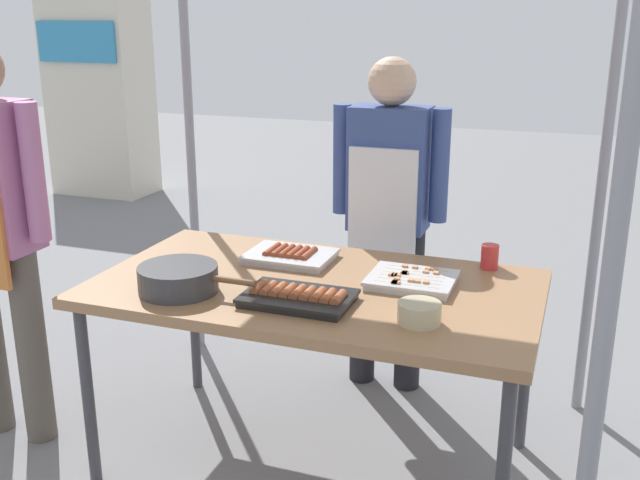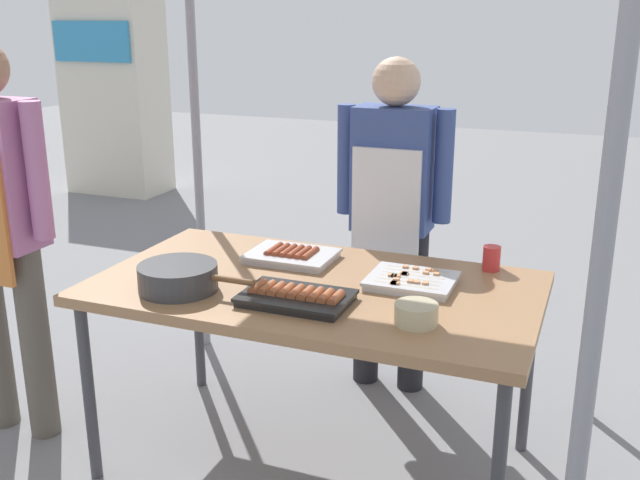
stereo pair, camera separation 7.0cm
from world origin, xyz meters
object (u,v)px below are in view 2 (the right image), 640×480
at_px(drink_cup_near_edge, 491,258).
at_px(tray_pork_links, 296,297).
at_px(condiment_bowl, 416,314).
at_px(vendor_woman, 392,202).
at_px(tray_grilled_sausages, 292,255).
at_px(tray_meat_skewers, 412,281).
at_px(neighbor_stall_right, 115,98).
at_px(cooking_wok, 178,276).
at_px(stall_table, 315,297).

bearing_deg(drink_cup_near_edge, tray_pork_links, -133.99).
distance_m(condiment_bowl, vendor_woman, 1.02).
distance_m(tray_grilled_sausages, tray_pork_links, 0.45).
bearing_deg(condiment_bowl, tray_meat_skewers, 107.06).
bearing_deg(neighbor_stall_right, tray_meat_skewers, -42.17).
bearing_deg(cooking_wok, drink_cup_near_edge, 31.94).
height_order(cooking_wok, drink_cup_near_edge, same).
height_order(tray_pork_links, neighbor_stall_right, neighbor_stall_right).
xyz_separation_m(stall_table, tray_grilled_sausages, (-0.18, 0.21, 0.07)).
relative_size(drink_cup_near_edge, neighbor_stall_right, 0.05).
distance_m(tray_grilled_sausages, drink_cup_near_edge, 0.77).
xyz_separation_m(tray_grilled_sausages, neighbor_stall_right, (-3.34, 3.39, 0.14)).
bearing_deg(vendor_woman, tray_grilled_sausages, 63.40).
xyz_separation_m(condiment_bowl, vendor_woman, (-0.36, 0.95, 0.11)).
xyz_separation_m(tray_grilled_sausages, vendor_woman, (0.26, 0.52, 0.12)).
bearing_deg(tray_pork_links, neighbor_stall_right, 132.94).
bearing_deg(vendor_woman, cooking_wok, 62.67).
bearing_deg(neighbor_stall_right, vendor_woman, -38.59).
bearing_deg(cooking_wok, tray_grilled_sausages, 61.84).
distance_m(tray_pork_links, drink_cup_near_edge, 0.81).
bearing_deg(condiment_bowl, neighbor_stall_right, 136.00).
distance_m(tray_grilled_sausages, neighbor_stall_right, 4.76).
distance_m(vendor_woman, neighbor_stall_right, 4.61).
distance_m(stall_table, neighbor_stall_right, 5.04).
xyz_separation_m(stall_table, neighbor_stall_right, (-3.52, 3.60, 0.21)).
height_order(condiment_bowl, vendor_woman, vendor_woman).
bearing_deg(condiment_bowl, stall_table, 152.93).
bearing_deg(drink_cup_near_edge, neighbor_stall_right, 141.82).
bearing_deg(tray_grilled_sausages, stall_table, -48.70).
relative_size(cooking_wok, condiment_bowl, 3.17).
xyz_separation_m(cooking_wok, vendor_woman, (0.50, 0.97, 0.09)).
xyz_separation_m(tray_grilled_sausages, condiment_bowl, (0.62, -0.43, 0.01)).
distance_m(tray_grilled_sausages, tray_meat_skewers, 0.52).
relative_size(tray_pork_links, cooking_wok, 0.84).
xyz_separation_m(tray_grilled_sausages, tray_meat_skewers, (0.51, -0.10, -0.00)).
bearing_deg(tray_meat_skewers, neighbor_stall_right, 137.83).
relative_size(tray_pork_links, drink_cup_near_edge, 3.90).
xyz_separation_m(cooking_wok, condiment_bowl, (0.86, 0.02, -0.02)).
bearing_deg(tray_grilled_sausages, tray_pork_links, -64.42).
bearing_deg(neighbor_stall_right, condiment_bowl, -44.00).
xyz_separation_m(drink_cup_near_edge, neighbor_stall_right, (-4.09, 3.22, 0.11)).
relative_size(tray_grilled_sausages, vendor_woman, 0.22).
bearing_deg(cooking_wok, condiment_bowl, 1.20).
height_order(stall_table, neighbor_stall_right, neighbor_stall_right).
distance_m(cooking_wok, vendor_woman, 1.09).
xyz_separation_m(tray_pork_links, drink_cup_near_edge, (0.56, 0.58, 0.03)).
height_order(stall_table, cooking_wok, cooking_wok).
xyz_separation_m(tray_pork_links, condiment_bowl, (0.42, -0.02, 0.01)).
relative_size(tray_meat_skewers, neighbor_stall_right, 0.17).
xyz_separation_m(stall_table, tray_meat_skewers, (0.33, 0.11, 0.07)).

